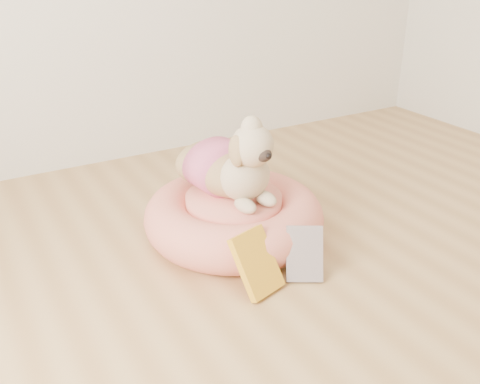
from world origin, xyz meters
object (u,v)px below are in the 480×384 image
dog (229,151)px  book_white (304,254)px  pet_bed (234,216)px  book_yellow (257,263)px

dog → book_white: 0.49m
pet_bed → dog: size_ratio=1.47×
pet_bed → book_yellow: book_yellow is taller
pet_bed → book_yellow: size_ratio=3.19×
book_yellow → book_white: size_ratio=1.14×
pet_bed → book_white: same height
pet_bed → book_white: (0.08, -0.38, 0.00)m
dog → book_yellow: bearing=-112.8°
pet_bed → book_yellow: 0.38m
pet_bed → book_yellow: bearing=-107.4°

